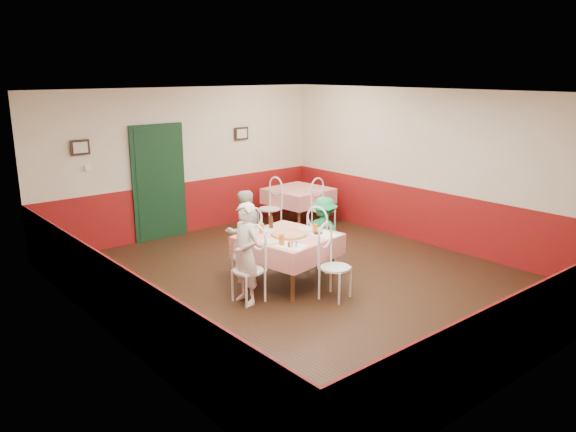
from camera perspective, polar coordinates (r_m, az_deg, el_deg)
floor at (r=8.58m, az=1.82°, el=-6.59°), size 7.00×7.00×0.00m
ceiling at (r=8.01m, az=1.98°, el=12.43°), size 7.00×7.00×0.00m
back_wall at (r=11.00m, az=-10.41°, el=5.46°), size 6.00×0.10×2.80m
front_wall at (r=6.12m, az=24.32°, el=-2.87°), size 6.00×0.10×2.80m
left_wall at (r=6.62m, az=-17.84°, el=-1.01°), size 0.10×7.00×2.80m
right_wall at (r=10.39m, az=14.36°, el=4.72°), size 0.10×7.00×2.80m
wainscot_back at (r=11.16m, az=-10.16°, el=0.88°), size 6.00×0.03×1.00m
wainscot_front at (r=6.44m, az=23.35°, el=-10.52°), size 6.00×0.03×1.00m
wainscot_left at (r=6.92m, az=-17.14°, el=-8.19°), size 0.03×7.00×1.00m
wainscot_right at (r=10.57m, az=14.01°, el=-0.10°), size 0.03×7.00×1.00m
door at (r=10.73m, az=-12.97°, el=3.20°), size 0.96×0.06×2.10m
picture_left at (r=10.06m, az=-20.37°, el=6.55°), size 0.32×0.03×0.26m
picture_right at (r=11.58m, az=-4.75°, el=8.35°), size 0.32×0.03×0.26m
thermostat at (r=10.14m, az=-19.66°, el=4.66°), size 0.10×0.03×0.10m
main_table at (r=8.34m, az=-0.00°, el=-4.49°), size 1.42×1.42×0.77m
second_table at (r=11.55m, az=1.06°, el=0.94°), size 1.22×1.22×0.77m
chair_left at (r=7.71m, az=-4.05°, el=-5.55°), size 0.43×0.43×0.90m
chair_right at (r=8.95m, az=3.47°, el=-2.66°), size 0.53×0.53×0.90m
chair_far at (r=8.85m, az=-4.25°, el=-2.88°), size 0.47×0.47×0.90m
chair_near at (r=7.83m, az=4.82°, el=-5.26°), size 0.52×0.52×0.90m
chair_second_a at (r=11.07m, az=-1.87°, el=0.73°), size 0.46×0.46×0.90m
chair_second_b at (r=11.00m, az=3.63°, el=0.61°), size 0.46×0.46×0.90m
pizza at (r=8.20m, az=0.12°, el=-1.87°), size 0.59×0.59×0.03m
plate_left at (r=7.90m, az=-1.96°, el=-2.60°), size 0.29×0.29×0.01m
plate_right at (r=8.50m, az=1.76°, el=-1.35°), size 0.29×0.29×0.01m
plate_far at (r=8.44m, az=-2.23°, el=-1.46°), size 0.29×0.29×0.01m
glass_a at (r=7.74m, az=-0.62°, el=-2.44°), size 0.09×0.09×0.15m
glass_b at (r=8.33m, az=2.77°, el=-1.28°), size 0.08×0.08×0.13m
glass_c at (r=8.32m, az=-2.68°, el=-1.27°), size 0.09×0.09×0.14m
beer_bottle at (r=8.52m, az=-1.74°, el=-0.52°), size 0.08×0.08×0.24m
shaker_a at (r=7.63m, az=0.41°, el=-2.93°), size 0.04×0.04×0.09m
shaker_b at (r=7.63m, az=0.85°, el=-2.91°), size 0.04×0.04×0.09m
shaker_c at (r=7.65m, az=0.10°, el=-2.88°), size 0.04×0.04×0.09m
menu_left at (r=7.72m, az=0.37°, el=-3.05°), size 0.41×0.47×0.00m
menu_right at (r=8.27m, az=3.75°, el=-1.88°), size 0.31×0.41×0.00m
wallet at (r=8.28m, az=3.05°, el=-1.77°), size 0.12×0.11×0.02m
diner_left at (r=7.60m, az=-4.34°, el=-3.85°), size 0.35×0.52×1.41m
diner_far at (r=8.83m, az=-4.51°, el=-1.56°), size 0.67×0.54×1.30m
diner_right at (r=8.95m, az=3.67°, el=-1.75°), size 0.69×0.87×1.17m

